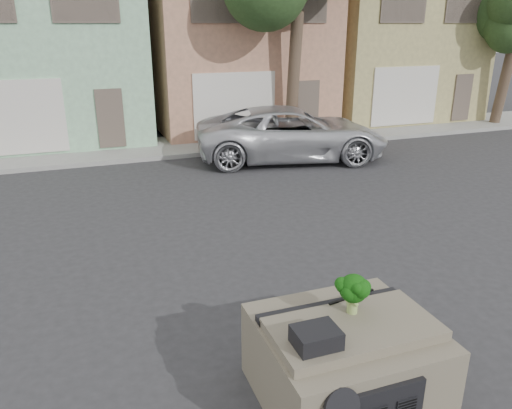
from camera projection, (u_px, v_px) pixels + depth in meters
ground_plane at (258, 284)px, 8.81m from camera, size 120.00×120.00×0.00m
sidewalk at (158, 148)px, 18.05m from camera, size 40.00×3.00×0.15m
townhouse_mint at (43, 38)px, 19.19m from camera, size 7.20×8.20×7.55m
townhouse_tan at (229, 37)px, 21.60m from camera, size 7.20×8.20×7.55m
townhouse_beige at (378, 35)px, 24.02m from camera, size 7.20×8.20×7.55m
silver_pickup at (291, 159)px, 16.87m from camera, size 6.79×4.20×1.75m
tree_near at (295, 25)px, 17.61m from camera, size 4.40×4.00×8.50m
tree_far at (508, 56)px, 21.26m from camera, size 3.20×3.00×6.00m
car_dashboard at (344, 358)px, 5.97m from camera, size 2.00×1.80×1.12m
instrument_hump at (316, 337)px, 5.25m from camera, size 0.48×0.38×0.20m
wiper_arm at (352, 297)px, 6.20m from camera, size 0.69×0.15×0.02m
broccoli at (353, 294)px, 5.80m from camera, size 0.58×0.58×0.50m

